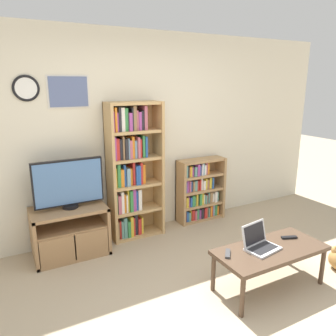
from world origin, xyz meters
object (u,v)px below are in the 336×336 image
tv_stand (70,231)px  bookshelf_tall (131,171)px  television (69,184)px  coffee_table (270,252)px  remote_near_laptop (289,237)px  remote_far_from_laptop (228,254)px  laptop (259,242)px  bookshelf_short (199,191)px

tv_stand → bookshelf_tall: 1.02m
television → bookshelf_tall: size_ratio=0.44×
bookshelf_tall → coffee_table: bearing=-66.2°
coffee_table → remote_near_laptop: 0.33m
bookshelf_tall → remote_far_from_laptop: 1.69m
television → coffee_table: 2.26m
laptop → remote_near_laptop: 0.42m
tv_stand → coffee_table: bearing=-44.8°
tv_stand → remote_far_from_laptop: (1.13, -1.46, 0.14)m
bookshelf_tall → laptop: 1.81m
bookshelf_tall → bookshelf_short: 1.15m
remote_near_laptop → bookshelf_tall: bearing=54.6°
tv_stand → bookshelf_tall: bookshelf_tall is taller
bookshelf_short → remote_far_from_laptop: bookshelf_short is taller
tv_stand → remote_near_laptop: 2.42m
remote_near_laptop → remote_far_from_laptop: same height
tv_stand → bookshelf_short: bearing=4.9°
laptop → television: bearing=124.0°
television → coffee_table: size_ratio=0.70×
bookshelf_short → coffee_table: bookshelf_short is taller
tv_stand → remote_near_laptop: (1.89, -1.50, 0.14)m
tv_stand → bookshelf_short: (1.88, 0.16, 0.14)m
remote_near_laptop → television: bearing=72.4°
coffee_table → remote_near_laptop: remote_near_laptop is taller
coffee_table → remote_far_from_laptop: 0.45m
tv_stand → bookshelf_tall: bearing=9.3°
bookshelf_tall → remote_far_from_laptop: (0.31, -1.60, -0.45)m
bookshelf_short → tv_stand: bearing=-175.1°
remote_near_laptop → remote_far_from_laptop: 0.76m
laptop → remote_near_laptop: bearing=-8.5°
coffee_table → remote_near_laptop: (0.32, 0.06, 0.05)m
coffee_table → remote_far_from_laptop: (-0.44, 0.10, 0.05)m
television → laptop: size_ratio=2.16×
laptop → remote_far_from_laptop: bearing=163.6°
bookshelf_tall → remote_far_from_laptop: size_ratio=11.53×
television → tv_stand: bearing=-147.5°
laptop → bookshelf_short: bearing=66.7°
tv_stand → bookshelf_tall: size_ratio=0.48×
laptop → remote_far_from_laptop: laptop is taller
television → remote_near_laptop: size_ratio=4.70×
bookshelf_short → remote_near_laptop: (0.01, -1.66, 0.00)m
tv_stand → bookshelf_short: size_ratio=0.91×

